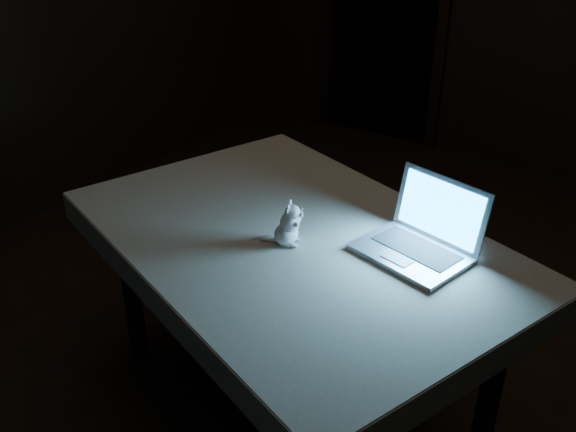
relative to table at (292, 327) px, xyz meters
The scene contains 6 objects.
floor 0.62m from the table, 93.76° to the left, with size 5.00×5.00×0.00m, color black.
doorway 3.25m from the table, 110.85° to the left, with size 1.06×0.36×2.13m, color black, non-canonical shape.
table is the anchor object (origin of this frame).
tablecloth 0.36m from the table, 43.58° to the left, with size 1.62×1.08×0.11m, color beige, non-canonical shape.
laptop 0.68m from the table, 13.94° to the left, with size 0.35×0.31×0.24m, color #A9A9AE, non-canonical shape.
plush_mouse 0.50m from the table, 75.57° to the right, with size 0.12×0.12×0.16m, color white, non-canonical shape.
Camera 1 is at (1.11, -2.10, 1.96)m, focal length 40.00 mm.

